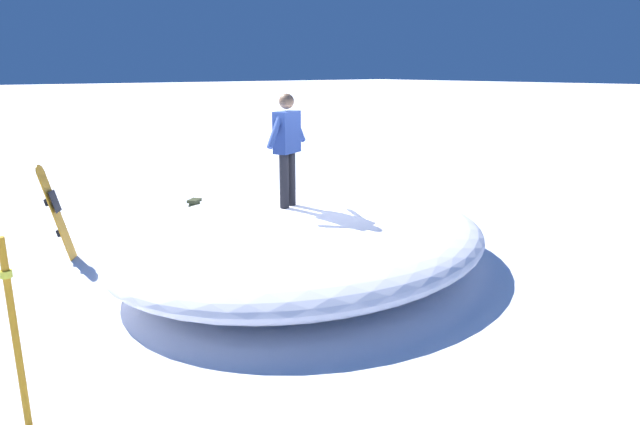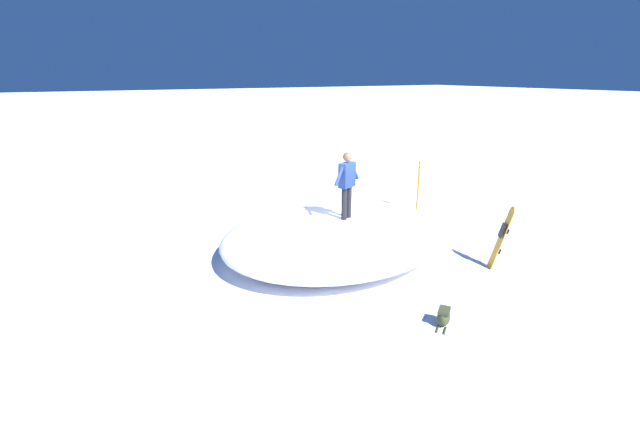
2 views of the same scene
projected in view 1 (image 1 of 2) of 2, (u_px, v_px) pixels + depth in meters
The scene contains 6 objects.
ground at pixel (328, 270), 8.49m from camera, with size 240.00×240.00×0.00m, color white.
snow_mound at pixel (306, 238), 8.52m from camera, with size 5.13×6.21×0.96m, color white.
snowboarder_standing at pixel (287, 143), 8.23m from camera, with size 0.98×0.48×1.70m.
snowboard_primary_upright at pixel (55, 211), 8.81m from camera, with size 0.49×0.46×1.56m.
backpack_near at pixel (194, 207), 11.67m from camera, with size 0.52×0.45×0.35m.
trail_marker_pole at pixel (15, 331), 4.55m from camera, with size 0.10×0.10×1.72m.
Camera 1 is at (5.10, 6.16, 3.00)m, focal length 30.99 mm.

